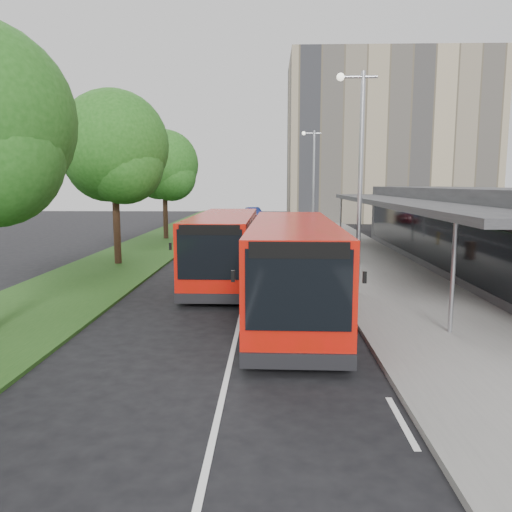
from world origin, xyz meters
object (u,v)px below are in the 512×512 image
(car_far, at_px, (254,213))
(tree_far, at_px, (164,169))
(lamp_post_near, at_px, (358,169))
(bollard, at_px, (327,238))
(tree_mid, at_px, (114,153))
(lamp_post_far, at_px, (313,177))
(bus_second, at_px, (225,247))
(bus_main, at_px, (292,268))
(car_near, at_px, (276,218))
(litter_bin, at_px, (347,250))

(car_far, bearing_deg, tree_far, -123.07)
(lamp_post_near, height_order, bollard, lamp_post_near)
(tree_mid, distance_m, car_far, 36.55)
(tree_far, bearing_deg, lamp_post_far, 4.87)
(bus_second, height_order, bollard, bus_second)
(lamp_post_near, bearing_deg, bus_main, -131.71)
(bus_main, height_order, car_near, bus_main)
(bus_main, height_order, car_far, bus_main)
(litter_bin, height_order, car_near, car_near)
(tree_mid, height_order, litter_bin, tree_mid)
(bollard, bearing_deg, car_far, 102.01)
(tree_far, distance_m, car_near, 18.75)
(bus_second, bearing_deg, tree_mid, 145.58)
(tree_mid, height_order, bus_main, tree_mid)
(lamp_post_near, relative_size, car_near, 2.36)
(bollard, bearing_deg, bus_second, -115.58)
(tree_far, bearing_deg, car_near, 62.07)
(car_near, height_order, car_far, car_far)
(lamp_post_near, xyz_separation_m, litter_bin, (1.02, 8.62, -4.09))
(lamp_post_near, height_order, car_near, lamp_post_near)
(tree_mid, height_order, bollard, tree_mid)
(lamp_post_near, height_order, bus_main, lamp_post_near)
(lamp_post_far, bearing_deg, litter_bin, -84.88)
(bus_second, height_order, car_near, bus_second)
(car_far, bearing_deg, litter_bin, -98.76)
(tree_far, relative_size, lamp_post_far, 1.02)
(tree_far, xyz_separation_m, car_far, (5.86, 23.72, -4.62))
(lamp_post_near, distance_m, bus_main, 4.87)
(lamp_post_far, relative_size, litter_bin, 8.35)
(bus_second, relative_size, bollard, 11.68)
(lamp_post_near, bearing_deg, car_far, 97.02)
(bus_second, bearing_deg, car_far, 90.44)
(lamp_post_far, distance_m, bus_second, 18.13)
(lamp_post_far, height_order, car_near, lamp_post_far)
(tree_far, bearing_deg, lamp_post_near, -59.71)
(bus_main, xyz_separation_m, bus_second, (-2.69, 5.69, -0.07))
(tree_mid, distance_m, car_near, 29.75)
(car_far, bearing_deg, bollard, -97.18)
(lamp_post_near, height_order, bus_second, lamp_post_near)
(tree_mid, bearing_deg, bus_second, -34.71)
(bus_main, height_order, litter_bin, bus_main)
(car_far, bearing_deg, bus_main, -105.67)
(lamp_post_far, relative_size, car_far, 1.97)
(bus_second, distance_m, bollard, 13.46)
(bus_main, distance_m, car_near, 37.87)
(tree_far, relative_size, car_near, 2.41)
(bus_main, xyz_separation_m, car_far, (-2.80, 45.54, -0.89))
(lamp_post_near, bearing_deg, bollard, 87.58)
(tree_mid, distance_m, bus_main, 13.75)
(lamp_post_far, bearing_deg, car_near, 99.88)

